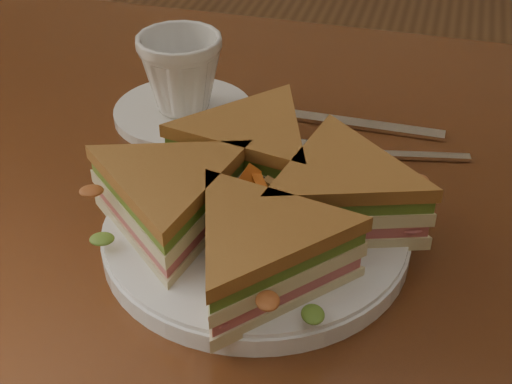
{
  "coord_description": "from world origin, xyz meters",
  "views": [
    {
      "loc": [
        0.07,
        -0.5,
        1.13
      ],
      "look_at": [
        -0.05,
        -0.06,
        0.8
      ],
      "focal_mm": 50.0,
      "sensor_mm": 36.0,
      "label": 1
    }
  ],
  "objects_px": {
    "table": "(326,287)",
    "coffee_cup": "(181,73)",
    "saucer": "(183,112)",
    "sandwich_wedges": "(256,197)",
    "spoon": "(328,152)",
    "plate": "(256,233)",
    "knife": "(333,121)"
  },
  "relations": [
    {
      "from": "table",
      "to": "plate",
      "type": "height_order",
      "value": "plate"
    },
    {
      "from": "table",
      "to": "saucer",
      "type": "distance_m",
      "value": 0.24
    },
    {
      "from": "table",
      "to": "saucer",
      "type": "bearing_deg",
      "value": 147.76
    },
    {
      "from": "table",
      "to": "coffee_cup",
      "type": "height_order",
      "value": "coffee_cup"
    },
    {
      "from": "plate",
      "to": "sandwich_wedges",
      "type": "distance_m",
      "value": 0.04
    },
    {
      "from": "spoon",
      "to": "saucer",
      "type": "height_order",
      "value": "same"
    },
    {
      "from": "sandwich_wedges",
      "to": "knife",
      "type": "distance_m",
      "value": 0.21
    },
    {
      "from": "knife",
      "to": "saucer",
      "type": "height_order",
      "value": "saucer"
    },
    {
      "from": "knife",
      "to": "table",
      "type": "bearing_deg",
      "value": -79.42
    },
    {
      "from": "plate",
      "to": "saucer",
      "type": "xyz_separation_m",
      "value": [
        -0.13,
        0.18,
        -0.0
      ]
    },
    {
      "from": "table",
      "to": "sandwich_wedges",
      "type": "xyz_separation_m",
      "value": [
        -0.05,
        -0.06,
        0.14
      ]
    },
    {
      "from": "coffee_cup",
      "to": "sandwich_wedges",
      "type": "bearing_deg",
      "value": -66.14
    },
    {
      "from": "table",
      "to": "knife",
      "type": "relative_size",
      "value": 5.58
    },
    {
      "from": "sandwich_wedges",
      "to": "table",
      "type": "bearing_deg",
      "value": 51.18
    },
    {
      "from": "sandwich_wedges",
      "to": "saucer",
      "type": "bearing_deg",
      "value": 125.84
    },
    {
      "from": "table",
      "to": "coffee_cup",
      "type": "xyz_separation_m",
      "value": [
        -0.18,
        0.11,
        0.15
      ]
    },
    {
      "from": "saucer",
      "to": "coffee_cup",
      "type": "bearing_deg",
      "value": 0.0
    },
    {
      "from": "table",
      "to": "coffee_cup",
      "type": "distance_m",
      "value": 0.26
    },
    {
      "from": "table",
      "to": "knife",
      "type": "distance_m",
      "value": 0.18
    },
    {
      "from": "coffee_cup",
      "to": "knife",
      "type": "bearing_deg",
      "value": -1.63
    },
    {
      "from": "spoon",
      "to": "plate",
      "type": "bearing_deg",
      "value": -114.41
    },
    {
      "from": "table",
      "to": "spoon",
      "type": "relative_size",
      "value": 6.6
    },
    {
      "from": "spoon",
      "to": "coffee_cup",
      "type": "relative_size",
      "value": 2.08
    },
    {
      "from": "spoon",
      "to": "knife",
      "type": "relative_size",
      "value": 0.84
    },
    {
      "from": "table",
      "to": "knife",
      "type": "height_order",
      "value": "knife"
    },
    {
      "from": "sandwich_wedges",
      "to": "spoon",
      "type": "distance_m",
      "value": 0.15
    },
    {
      "from": "spoon",
      "to": "saucer",
      "type": "distance_m",
      "value": 0.17
    },
    {
      "from": "plate",
      "to": "knife",
      "type": "distance_m",
      "value": 0.21
    },
    {
      "from": "spoon",
      "to": "sandwich_wedges",
      "type": "bearing_deg",
      "value": -114.41
    },
    {
      "from": "saucer",
      "to": "coffee_cup",
      "type": "height_order",
      "value": "coffee_cup"
    },
    {
      "from": "table",
      "to": "plate",
      "type": "distance_m",
      "value": 0.14
    },
    {
      "from": "table",
      "to": "knife",
      "type": "bearing_deg",
      "value": 100.11
    }
  ]
}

